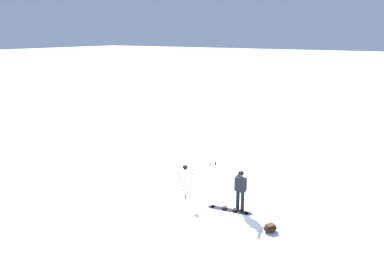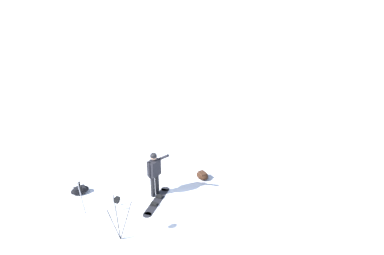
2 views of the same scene
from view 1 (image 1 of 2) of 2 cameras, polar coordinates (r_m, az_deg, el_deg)
name	(u,v)px [view 1 (image 1 of 2)]	position (r m, az deg, el deg)	size (l,w,h in m)	color
ground_plane	(226,213)	(15.25, 5.04, -12.37)	(300.00, 300.00, 0.00)	white
snowboarder	(240,186)	(15.14, 7.13, -8.60)	(0.68, 0.46, 1.63)	black
snowboard	(230,210)	(15.45, 5.54, -11.93)	(0.51, 1.77, 0.10)	black
gear_bag_large	(270,228)	(14.11, 11.42, -14.25)	(0.62, 0.58, 0.26)	black
camera_tripod	(185,175)	(15.96, -0.97, -7.07)	(0.67, 0.65, 1.46)	#262628
gear_bag_small	(240,182)	(17.83, 7.07, -7.99)	(0.63, 0.71, 0.24)	black
ski_poles	(213,171)	(17.20, 3.07, -6.40)	(0.31, 0.28, 1.18)	gray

